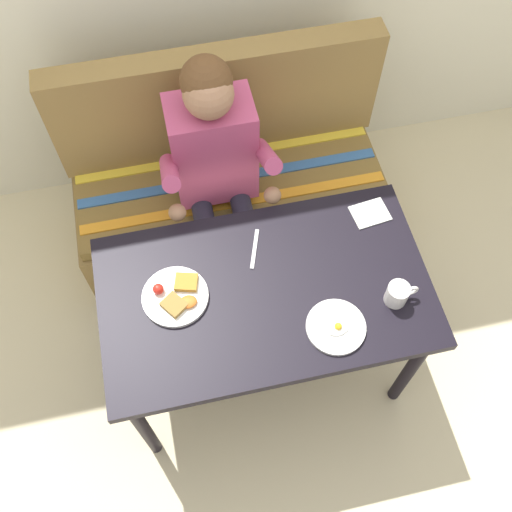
{
  "coord_description": "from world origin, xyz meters",
  "views": [
    {
      "loc": [
        -0.24,
        -0.92,
        2.65
      ],
      "look_at": [
        0.0,
        0.15,
        0.72
      ],
      "focal_mm": 41.73,
      "sensor_mm": 36.0,
      "label": 1
    }
  ],
  "objects_px": {
    "plate_breakfast": "(176,296)",
    "coffee_mug": "(398,294)",
    "plate_eggs": "(336,327)",
    "table": "(265,300)",
    "napkin": "(370,213)",
    "couch": "(229,188)",
    "fork": "(254,249)",
    "person": "(216,165)"
  },
  "relations": [
    {
      "from": "table",
      "to": "couch",
      "type": "relative_size",
      "value": 0.83
    },
    {
      "from": "plate_eggs",
      "to": "plate_breakfast",
      "type": "bearing_deg",
      "value": 155.84
    },
    {
      "from": "coffee_mug",
      "to": "napkin",
      "type": "bearing_deg",
      "value": 86.27
    },
    {
      "from": "plate_breakfast",
      "to": "plate_eggs",
      "type": "xyz_separation_m",
      "value": [
        0.53,
        -0.24,
        -0.0
      ]
    },
    {
      "from": "person",
      "to": "plate_breakfast",
      "type": "height_order",
      "value": "person"
    },
    {
      "from": "plate_breakfast",
      "to": "fork",
      "type": "bearing_deg",
      "value": 23.3
    },
    {
      "from": "plate_eggs",
      "to": "napkin",
      "type": "relative_size",
      "value": 1.5
    },
    {
      "from": "table",
      "to": "coffee_mug",
      "type": "height_order",
      "value": "coffee_mug"
    },
    {
      "from": "person",
      "to": "coffee_mug",
      "type": "height_order",
      "value": "person"
    },
    {
      "from": "table",
      "to": "plate_breakfast",
      "type": "distance_m",
      "value": 0.33
    },
    {
      "from": "napkin",
      "to": "person",
      "type": "bearing_deg",
      "value": 146.57
    },
    {
      "from": "table",
      "to": "napkin",
      "type": "relative_size",
      "value": 8.6
    },
    {
      "from": "table",
      "to": "person",
      "type": "height_order",
      "value": "person"
    },
    {
      "from": "couch",
      "to": "fork",
      "type": "xyz_separation_m",
      "value": [
        -0.0,
        -0.59,
        0.4
      ]
    },
    {
      "from": "person",
      "to": "coffee_mug",
      "type": "xyz_separation_m",
      "value": [
        0.52,
        -0.73,
        0.04
      ]
    },
    {
      "from": "plate_breakfast",
      "to": "napkin",
      "type": "relative_size",
      "value": 1.71
    },
    {
      "from": "napkin",
      "to": "table",
      "type": "bearing_deg",
      "value": -153.65
    },
    {
      "from": "plate_eggs",
      "to": "fork",
      "type": "distance_m",
      "value": 0.43
    },
    {
      "from": "couch",
      "to": "napkin",
      "type": "xyz_separation_m",
      "value": [
        0.47,
        -0.53,
        0.4
      ]
    },
    {
      "from": "plate_breakfast",
      "to": "fork",
      "type": "height_order",
      "value": "plate_breakfast"
    },
    {
      "from": "table",
      "to": "napkin",
      "type": "height_order",
      "value": "napkin"
    },
    {
      "from": "coffee_mug",
      "to": "napkin",
      "type": "xyz_separation_m",
      "value": [
        0.02,
        0.37,
        -0.04
      ]
    },
    {
      "from": "person",
      "to": "plate_breakfast",
      "type": "bearing_deg",
      "value": -114.32
    },
    {
      "from": "plate_eggs",
      "to": "coffee_mug",
      "type": "bearing_deg",
      "value": 14.0
    },
    {
      "from": "plate_eggs",
      "to": "fork",
      "type": "bearing_deg",
      "value": 119.6
    },
    {
      "from": "plate_breakfast",
      "to": "coffee_mug",
      "type": "distance_m",
      "value": 0.78
    },
    {
      "from": "plate_eggs",
      "to": "person",
      "type": "bearing_deg",
      "value": 109.36
    },
    {
      "from": "person",
      "to": "plate_eggs",
      "type": "distance_m",
      "value": 0.83
    },
    {
      "from": "plate_breakfast",
      "to": "napkin",
      "type": "xyz_separation_m",
      "value": [
        0.79,
        0.19,
        -0.01
      ]
    },
    {
      "from": "plate_breakfast",
      "to": "coffee_mug",
      "type": "xyz_separation_m",
      "value": [
        0.76,
        -0.18,
        0.03
      ]
    },
    {
      "from": "napkin",
      "to": "fork",
      "type": "distance_m",
      "value": 0.48
    },
    {
      "from": "fork",
      "to": "plate_eggs",
      "type": "bearing_deg",
      "value": -41.23
    },
    {
      "from": "plate_eggs",
      "to": "coffee_mug",
      "type": "height_order",
      "value": "coffee_mug"
    },
    {
      "from": "person",
      "to": "napkin",
      "type": "xyz_separation_m",
      "value": [
        0.54,
        -0.36,
        -0.01
      ]
    },
    {
      "from": "table",
      "to": "plate_breakfast",
      "type": "xyz_separation_m",
      "value": [
        -0.32,
        0.04,
        0.1
      ]
    },
    {
      "from": "plate_breakfast",
      "to": "coffee_mug",
      "type": "relative_size",
      "value": 2.02
    },
    {
      "from": "couch",
      "to": "plate_breakfast",
      "type": "relative_size",
      "value": 6.05
    },
    {
      "from": "table",
      "to": "fork",
      "type": "bearing_deg",
      "value": 90.84
    },
    {
      "from": "plate_eggs",
      "to": "table",
      "type": "bearing_deg",
      "value": 136.66
    },
    {
      "from": "napkin",
      "to": "plate_breakfast",
      "type": "bearing_deg",
      "value": -166.15
    },
    {
      "from": "napkin",
      "to": "fork",
      "type": "xyz_separation_m",
      "value": [
        -0.47,
        -0.06,
        -0.0
      ]
    },
    {
      "from": "fork",
      "to": "plate_breakfast",
      "type": "bearing_deg",
      "value": -137.54
    }
  ]
}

